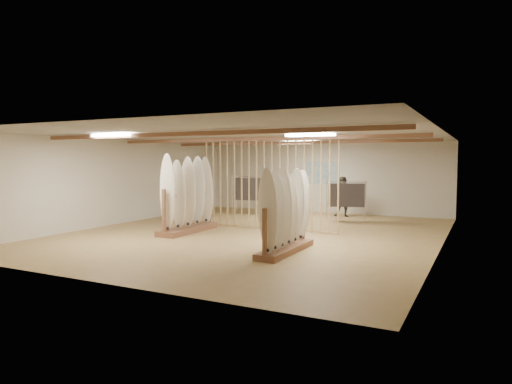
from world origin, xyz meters
The scene contains 16 objects.
floor centered at (0.00, 0.00, 0.00)m, with size 12.00×12.00×0.00m, color #A4834F.
ceiling centered at (0.00, 0.00, 2.80)m, with size 12.00×12.00×0.00m, color #9B9793.
wall_back centered at (0.00, 6.00, 1.40)m, with size 12.00×12.00×0.00m, color beige.
wall_front centered at (0.00, -6.00, 1.40)m, with size 12.00×12.00×0.00m, color beige.
wall_left centered at (-5.00, 0.00, 1.40)m, with size 12.00×12.00×0.00m, color beige.
wall_right centered at (5.00, 0.00, 1.40)m, with size 12.00×12.00×0.00m, color beige.
ceiling_slats centered at (0.00, 0.00, 2.72)m, with size 9.50×6.12×0.10m, color brown.
light_panels centered at (0.00, 0.00, 2.74)m, with size 1.20×0.35×0.06m, color white.
bamboo_partition centered at (0.00, 0.80, 1.40)m, with size 4.45×0.05×2.78m.
poster centered at (0.00, 5.98, 1.60)m, with size 1.40×0.03×0.90m, color teal.
rack_left centered at (-1.88, -0.70, 0.76)m, with size 0.62×2.34×2.23m.
rack_right centered at (1.85, -2.16, 0.64)m, with size 0.52×2.33×1.88m.
clothing_rack_a centered at (-2.27, 4.08, 0.99)m, with size 1.42×0.48×1.52m.
clothing_rack_b centered at (1.63, 3.67, 0.92)m, with size 1.26×0.69×1.41m.
shopper_a centered at (-0.06, 3.35, 1.02)m, with size 0.74×0.50×2.04m, color #2A2C32.
shopper_b centered at (1.18, 4.91, 0.85)m, with size 0.82×0.64×1.71m, color #343228.
Camera 1 is at (5.89, -11.70, 2.12)m, focal length 32.00 mm.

